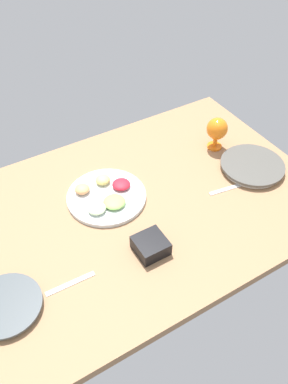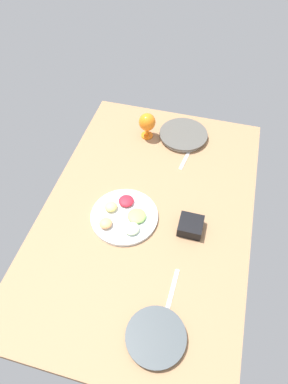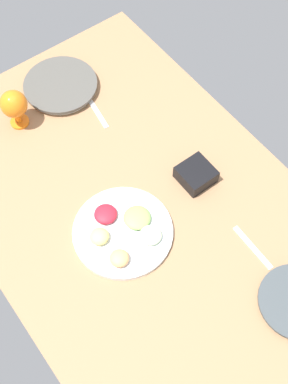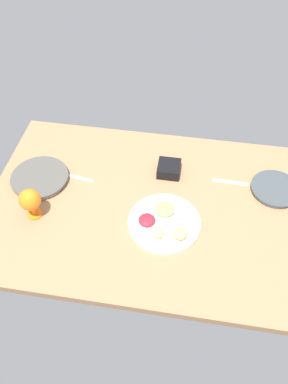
{
  "view_description": "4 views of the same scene",
  "coord_description": "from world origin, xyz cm",
  "px_view_note": "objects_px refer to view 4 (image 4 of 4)",
  "views": [
    {
      "loc": [
        -52.86,
        -98.63,
        119.72
      ],
      "look_at": [
        5.37,
        -0.79,
        6.69
      ],
      "focal_mm": 37.03,
      "sensor_mm": 36.0,
      "label": 1
    },
    {
      "loc": [
        -95.83,
        -24.02,
        140.01
      ],
      "look_at": [
        6.37,
        3.35,
        6.69
      ],
      "focal_mm": 31.7,
      "sensor_mm": 36.0,
      "label": 2
    },
    {
      "loc": [
        -67.2,
        46.76,
        152.58
      ],
      "look_at": [
        -1.31,
        -2.82,
        6.69
      ],
      "focal_mm": 47.13,
      "sensor_mm": 36.0,
      "label": 3
    },
    {
      "loc": [
        -13.95,
        113.72,
        143.46
      ],
      "look_at": [
        4.68,
        -2.06,
        6.69
      ],
      "focal_mm": 35.8,
      "sensor_mm": 36.0,
      "label": 4
    }
  ],
  "objects_px": {
    "fruit_platter": "(164,222)",
    "square_bowl_black": "(169,168)",
    "hurricane_glass_orange": "(30,201)",
    "dinner_plate_right": "(40,178)",
    "dinner_plate_left": "(275,189)"
  },
  "relations": [
    {
      "from": "hurricane_glass_orange",
      "to": "fruit_platter",
      "type": "bearing_deg",
      "value": -176.02
    },
    {
      "from": "fruit_platter",
      "to": "hurricane_glass_orange",
      "type": "distance_m",
      "value": 0.62
    },
    {
      "from": "hurricane_glass_orange",
      "to": "square_bowl_black",
      "type": "height_order",
      "value": "hurricane_glass_orange"
    },
    {
      "from": "dinner_plate_right",
      "to": "fruit_platter",
      "type": "bearing_deg",
      "value": 165.33
    },
    {
      "from": "dinner_plate_right",
      "to": "hurricane_glass_orange",
      "type": "height_order",
      "value": "hurricane_glass_orange"
    },
    {
      "from": "dinner_plate_right",
      "to": "fruit_platter",
      "type": "xyz_separation_m",
      "value": [
        -0.66,
        0.17,
        -0.0
      ]
    },
    {
      "from": "fruit_platter",
      "to": "hurricane_glass_orange",
      "type": "bearing_deg",
      "value": 3.98
    },
    {
      "from": "fruit_platter",
      "to": "dinner_plate_left",
      "type": "bearing_deg",
      "value": -150.82
    },
    {
      "from": "dinner_plate_right",
      "to": "hurricane_glass_orange",
      "type": "xyz_separation_m",
      "value": [
        -0.05,
        0.21,
        0.09
      ]
    },
    {
      "from": "fruit_platter",
      "to": "square_bowl_black",
      "type": "bearing_deg",
      "value": -86.7
    },
    {
      "from": "dinner_plate_left",
      "to": "fruit_platter",
      "type": "height_order",
      "value": "fruit_platter"
    },
    {
      "from": "fruit_platter",
      "to": "hurricane_glass_orange",
      "type": "relative_size",
      "value": 2.07
    },
    {
      "from": "dinner_plate_left",
      "to": "dinner_plate_right",
      "type": "bearing_deg",
      "value": 5.64
    },
    {
      "from": "dinner_plate_right",
      "to": "fruit_platter",
      "type": "relative_size",
      "value": 0.86
    },
    {
      "from": "dinner_plate_left",
      "to": "dinner_plate_right",
      "type": "relative_size",
      "value": 0.83
    }
  ]
}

